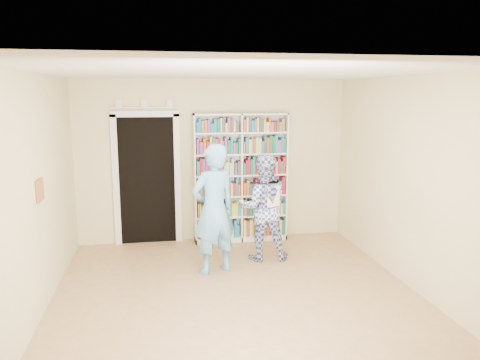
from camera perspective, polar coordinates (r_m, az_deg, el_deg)
name	(u,v)px	position (r m, az deg, el deg)	size (l,w,h in m)	color
floor	(239,300)	(5.87, -0.17, -14.38)	(5.00, 5.00, 0.00)	#957348
ceiling	(238,72)	(5.33, -0.18, 12.98)	(5.00, 5.00, 0.00)	white
wall_back	(213,161)	(7.88, -3.30, 2.30)	(4.50, 4.50, 0.00)	beige
wall_left	(34,199)	(5.53, -23.83, -2.08)	(5.00, 5.00, 0.00)	beige
wall_right	(416,185)	(6.23, 20.68, -0.54)	(5.00, 5.00, 0.00)	beige
bookshelf	(241,177)	(7.83, 0.08, 0.32)	(1.56, 0.29, 2.15)	white
doorway	(147,173)	(7.83, -11.28, 0.81)	(1.10, 0.08, 2.43)	black
wall_art	(40,190)	(5.70, -23.21, -1.16)	(0.03, 0.25, 0.25)	brown
man_blue	(214,209)	(6.43, -3.21, -3.60)	(0.66, 0.43, 1.81)	#66ADE3
man_plaid	(263,207)	(6.99, 2.82, -3.35)	(0.78, 0.60, 1.60)	#2F3F90
paper_sheet	(274,197)	(6.77, 4.11, -2.02)	(0.21, 0.01, 0.30)	white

